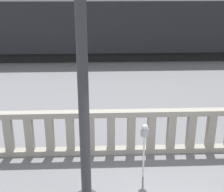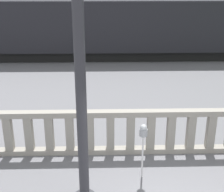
# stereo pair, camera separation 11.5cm
# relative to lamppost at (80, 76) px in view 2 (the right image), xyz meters

# --- Properties ---
(balustrade) EXTENTS (17.65, 0.24, 1.20)m
(balustrade) POSITION_rel_lamppost_xyz_m (1.61, 1.98, -2.11)
(balustrade) COLOR gray
(balustrade) RESTS_ON ground
(lamppost) EXTENTS (0.44, 0.44, 5.37)m
(lamppost) POSITION_rel_lamppost_xyz_m (0.00, 0.00, 0.00)
(lamppost) COLOR #2D2D33
(lamppost) RESTS_ON ground
(parking_meter) EXTENTS (0.18, 0.18, 1.35)m
(parking_meter) POSITION_rel_lamppost_xyz_m (1.27, 0.87, -1.62)
(parking_meter) COLOR silver
(parking_meter) RESTS_ON ground
(train_near) EXTENTS (26.37, 2.86, 3.86)m
(train_near) POSITION_rel_lamppost_xyz_m (-2.30, 12.78, -0.99)
(train_near) COLOR black
(train_near) RESTS_ON ground
(train_far) EXTENTS (19.99, 2.63, 4.39)m
(train_far) POSITION_rel_lamppost_xyz_m (-0.19, 24.53, -0.71)
(train_far) COLOR black
(train_far) RESTS_ON ground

